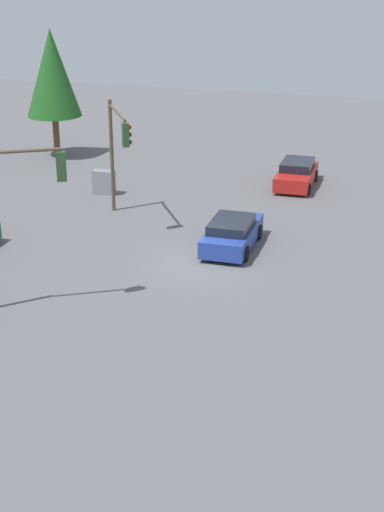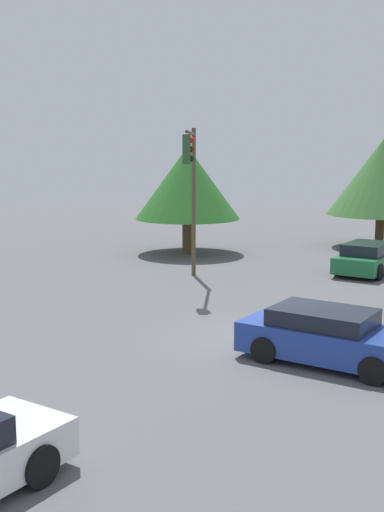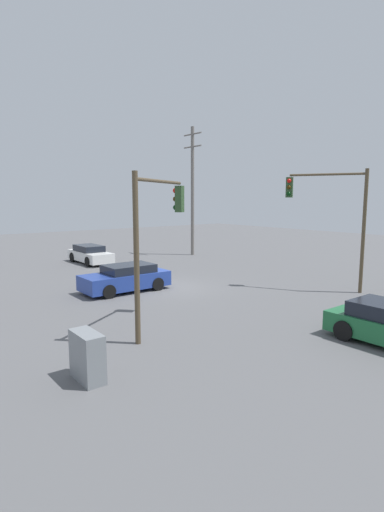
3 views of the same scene
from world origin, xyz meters
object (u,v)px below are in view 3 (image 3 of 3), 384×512
traffic_signal_main (157,223)px  sedan_blue (126,278)px  sedan_white (90,254)px  traffic_signal_cross (332,208)px  electrical_cabinet (87,356)px

traffic_signal_main → sedan_blue: bearing=39.6°
sedan_white → traffic_signal_cross: traffic_signal_cross is taller
sedan_blue → sedan_white: (9.70, -2.37, -0.03)m
traffic_signal_cross → electrical_cabinet: 14.78m
sedan_white → electrical_cabinet: (-18.15, 8.19, 0.00)m
traffic_signal_cross → electrical_cabinet: bearing=68.9°
sedan_blue → sedan_white: 9.98m
sedan_white → traffic_signal_cross: (-16.09, -5.99, 3.60)m
sedan_white → traffic_signal_main: traffic_signal_main is taller
sedan_white → electrical_cabinet: sedan_white is taller
sedan_blue → traffic_signal_main: traffic_signal_main is taller
sedan_blue → electrical_cabinet: size_ratio=3.44×
sedan_white → electrical_cabinet: bearing=65.7°
sedan_blue → sedan_white: size_ratio=0.99×
sedan_white → electrical_cabinet: size_ratio=3.48×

